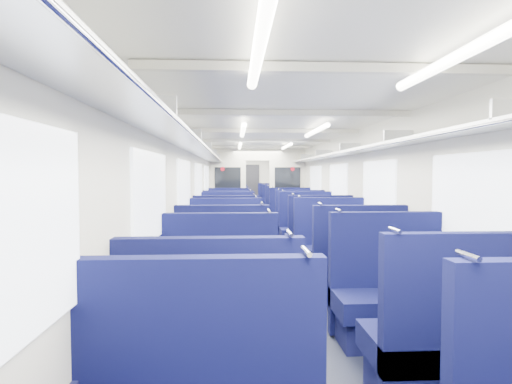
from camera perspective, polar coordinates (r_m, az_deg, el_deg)
name	(u,v)px	position (r m, az deg, el deg)	size (l,w,h in m)	color
floor	(267,249)	(8.89, 1.46, -7.91)	(2.80, 18.00, 0.01)	black
ceiling	(267,139)	(8.77, 1.48, 7.35)	(2.80, 18.00, 0.01)	silver
wall_left	(200,195)	(8.76, -7.70, -0.35)	(0.02, 18.00, 2.35)	beige
dado_left	(201,234)	(8.84, -7.57, -5.70)	(0.03, 17.90, 0.70)	#111339
wall_right	(332,194)	(8.97, 10.42, -0.30)	(0.02, 18.00, 2.35)	beige
dado_right	(331,233)	(9.05, 10.28, -5.53)	(0.03, 17.90, 0.70)	#111339
wall_far	(250,184)	(17.74, -0.78, 1.13)	(2.80, 0.02, 2.35)	beige
luggage_rack_left	(209,157)	(8.74, -6.51, 4.88)	(0.36, 17.40, 0.18)	#B2B5BA
luggage_rack_right	(323,157)	(8.93, 9.29, 4.82)	(0.36, 17.40, 0.18)	#B2B5BA
windows	(268,183)	(8.29, 1.71, 1.20)	(2.78, 15.60, 0.75)	white
ceiling_fittings	(268,141)	(8.51, 1.61, 7.09)	(2.70, 16.06, 0.11)	beige
end_door	(250,188)	(17.68, -0.77, 0.56)	(0.75, 0.06, 2.00)	black
bulkhead	(258,187)	(12.12, 0.23, 0.75)	(2.80, 0.10, 2.35)	beige
seat_4	(211,364)	(2.89, -6.19, -22.52)	(1.14, 0.63, 1.27)	#0E1244
seat_5	(453,351)	(3.35, 25.50, -19.14)	(1.14, 0.63, 1.27)	#0E1244
seat_6	(219,305)	(4.02, -5.19, -15.20)	(1.14, 0.63, 1.27)	#0E1244
seat_7	(391,301)	(4.31, 18.19, -14.08)	(1.14, 0.63, 1.27)	#0E1244
seat_8	(223,271)	(5.29, -4.63, -10.85)	(1.14, 0.63, 1.27)	#0E1244
seat_9	(355,272)	(5.40, 13.56, -10.63)	(1.14, 0.63, 1.27)	#0E1244
seat_10	(225,254)	(6.37, -4.34, -8.54)	(1.14, 0.63, 1.27)	#0E1244
seat_11	(332,252)	(6.60, 10.38, -8.18)	(1.14, 0.63, 1.27)	#0E1244
seat_12	(226,242)	(7.45, -4.14, -6.92)	(1.14, 0.63, 1.27)	#0E1244
seat_13	(318,241)	(7.58, 8.59, -6.77)	(1.14, 0.63, 1.27)	#0E1244
seat_14	(227,233)	(8.55, -3.98, -5.69)	(1.14, 0.63, 1.27)	#0E1244
seat_15	(307,232)	(8.73, 7.04, -5.53)	(1.14, 0.63, 1.27)	#0E1244
seat_16	(228,227)	(9.60, -3.87, -4.78)	(1.14, 0.63, 1.27)	#0E1244
seat_17	(299,226)	(9.81, 5.91, -4.63)	(1.14, 0.63, 1.27)	#0E1244
seat_18	(229,221)	(10.80, -3.77, -3.96)	(1.14, 0.63, 1.27)	#0E1244
seat_19	(291,219)	(11.09, 4.87, -3.79)	(1.14, 0.63, 1.27)	#0E1244
seat_20	(230,213)	(12.89, -3.64, -2.90)	(1.14, 0.63, 1.27)	#0E1244
seat_21	(283,213)	(12.92, 3.74, -2.89)	(1.14, 0.63, 1.27)	#0E1244
seat_22	(230,210)	(14.01, -3.59, -2.47)	(1.14, 0.63, 1.27)	#0E1244
seat_23	(278,209)	(14.24, 3.12, -2.38)	(1.14, 0.63, 1.27)	#0E1244
seat_24	(230,207)	(15.14, -3.54, -2.09)	(1.14, 0.63, 1.27)	#0E1244
seat_25	(276,207)	(15.20, 2.73, -2.07)	(1.14, 0.63, 1.27)	#0E1244
seat_26	(231,205)	(16.37, -3.50, -1.74)	(1.14, 0.63, 1.27)	#0E1244
seat_27	(273,204)	(16.39, 2.31, -1.73)	(1.14, 0.63, 1.27)	#0E1244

